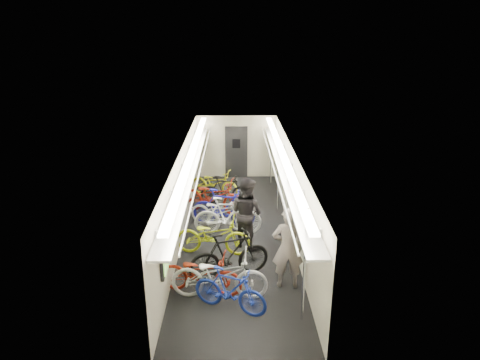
{
  "coord_description": "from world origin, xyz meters",
  "views": [
    {
      "loc": [
        -0.06,
        -10.85,
        5.41
      ],
      "look_at": [
        0.1,
        1.29,
        1.15
      ],
      "focal_mm": 32.0,
      "sensor_mm": 36.0,
      "label": 1
    }
  ],
  "objects_px": {
    "bicycle_0": "(219,275)",
    "backpack": "(297,220)",
    "bicycle_1": "(230,290)",
    "passenger_near": "(288,248)",
    "passenger_mid": "(247,213)"
  },
  "relations": [
    {
      "from": "bicycle_1",
      "to": "backpack",
      "type": "relative_size",
      "value": 4.21
    },
    {
      "from": "bicycle_0",
      "to": "backpack",
      "type": "bearing_deg",
      "value": -52.91
    },
    {
      "from": "bicycle_1",
      "to": "passenger_near",
      "type": "xyz_separation_m",
      "value": [
        1.26,
        0.88,
        0.46
      ]
    },
    {
      "from": "passenger_mid",
      "to": "backpack",
      "type": "xyz_separation_m",
      "value": [
        1.13,
        -1.16,
        0.33
      ]
    },
    {
      "from": "bicycle_0",
      "to": "backpack",
      "type": "relative_size",
      "value": 5.39
    },
    {
      "from": "passenger_near",
      "to": "passenger_mid",
      "type": "height_order",
      "value": "passenger_mid"
    },
    {
      "from": "backpack",
      "to": "bicycle_1",
      "type": "bearing_deg",
      "value": -119.34
    },
    {
      "from": "bicycle_0",
      "to": "bicycle_1",
      "type": "distance_m",
      "value": 0.52
    },
    {
      "from": "bicycle_1",
      "to": "backpack",
      "type": "bearing_deg",
      "value": -18.76
    },
    {
      "from": "passenger_mid",
      "to": "bicycle_1",
      "type": "bearing_deg",
      "value": 124.77
    },
    {
      "from": "bicycle_1",
      "to": "passenger_mid",
      "type": "height_order",
      "value": "passenger_mid"
    },
    {
      "from": "passenger_near",
      "to": "bicycle_1",
      "type": "bearing_deg",
      "value": 38.69
    },
    {
      "from": "passenger_near",
      "to": "passenger_mid",
      "type": "bearing_deg",
      "value": -62.63
    },
    {
      "from": "passenger_near",
      "to": "backpack",
      "type": "xyz_separation_m",
      "value": [
        0.29,
        0.75,
        0.34
      ]
    },
    {
      "from": "bicycle_0",
      "to": "passenger_mid",
      "type": "distance_m",
      "value": 2.45
    }
  ]
}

